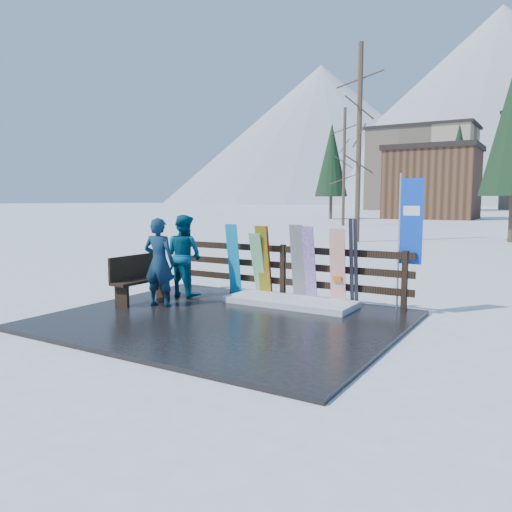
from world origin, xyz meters
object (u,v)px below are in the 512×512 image
Objects in this scene: snowboard_5 at (338,267)px; rental_flag at (408,226)px; person_front at (159,262)px; snowboard_1 at (258,265)px; snowboard_0 at (234,259)px; person_back at (184,255)px; bench at (140,277)px; snowboard_2 at (263,262)px; snowboard_4 at (298,263)px; snowboard_3 at (309,265)px.

snowboard_5 is 1.55m from rental_flag.
snowboard_1 is at bearing -136.14° from person_front.
snowboard_0 is 0.89× the size of person_back.
person_front reaches higher than snowboard_1.
bench is 0.94× the size of snowboard_0.
snowboard_5 is at bearing -160.50° from person_back.
snowboard_2 is at bearing -180.00° from snowboard_5.
snowboard_4 is (0.83, 0.00, 0.02)m from snowboard_2.
person_back is at bearing -163.31° from snowboard_4.
person_back reaches higher than snowboard_1.
rental_flag reaches higher than snowboard_1.
person_front is (-3.03, -1.82, 0.10)m from snowboard_5.
bench is at bearing -137.94° from snowboard_1.
snowboard_0 is at bearing -180.00° from snowboard_5.
snowboard_2 reaches higher than snowboard_5.
snowboard_2 is 0.88× the size of person_back.
person_front is (-4.31, -2.09, -0.73)m from rental_flag.
snowboard_3 is at bearing 0.00° from snowboard_4.
person_back reaches higher than snowboard_5.
snowboard_2 is at bearing -174.84° from rental_flag.
rental_flag reaches higher than person_front.
person_back is at bearing 67.35° from bench.
person_front is at bearing -123.27° from snowboard_1.
snowboard_5 is at bearing 0.00° from snowboard_1.
snowboard_1 is (0.64, 0.00, -0.09)m from snowboard_0.
snowboard_2 is at bearing -180.00° from snowboard_3.
snowboard_5 reaches higher than snowboard_1.
snowboard_2 is 0.83m from snowboard_4.
rental_flag is (1.90, 0.27, 0.82)m from snowboard_3.
snowboard_1 is at bearing -180.00° from snowboard_3.
snowboard_1 is 0.93× the size of snowboard_5.
snowboard_3 reaches higher than snowboard_1.
snowboard_4 is 0.91× the size of person_back.
rental_flag is 1.46× the size of person_back.
rental_flag is (2.99, 0.27, 0.83)m from snowboard_2.
person_front is (0.66, -0.15, 0.36)m from bench.
person_front is (-2.15, -1.82, 0.08)m from snowboard_4.
snowboard_4 is (-0.26, 0.00, 0.01)m from snowboard_3.
bench is at bearing 74.43° from person_back.
snowboard_3 reaches higher than bench.
snowboard_1 is 1.23m from snowboard_3.
bench is 0.85× the size of person_front.
bench is at bearing -155.62° from snowboard_5.
person_back reaches higher than person_front.
snowboard_1 is at bearing 42.06° from bench.
snowboard_0 reaches higher than bench.
snowboard_5 is 3.37m from person_back.
snowboard_5 is (0.61, -0.00, -0.02)m from snowboard_3.
snowboard_5 is at bearing 24.38° from bench.
snowboard_1 is 0.91× the size of snowboard_2.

